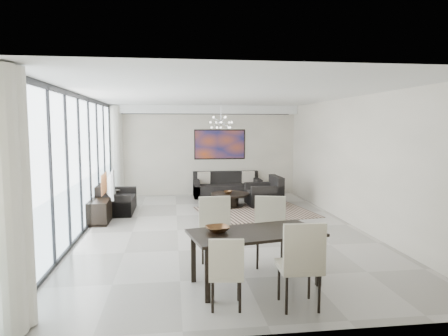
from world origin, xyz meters
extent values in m
cube|color=#A8A39B|center=(0.00, 0.00, 0.01)|extent=(6.00, 9.00, 0.02)
cube|color=white|center=(0.00, 0.00, 2.89)|extent=(6.00, 9.00, 0.02)
cube|color=beige|center=(0.00, 4.49, 1.45)|extent=(6.00, 0.02, 2.90)
cube|color=beige|center=(0.00, -4.49, 1.45)|extent=(6.00, 0.02, 2.90)
cube|color=beige|center=(2.99, 0.00, 1.45)|extent=(0.02, 9.00, 2.90)
cube|color=white|center=(-2.98, 0.00, 1.45)|extent=(0.01, 8.95, 2.85)
cube|color=black|center=(-2.94, 0.00, 2.85)|extent=(0.04, 8.95, 0.10)
cube|color=black|center=(-2.94, 0.00, 0.03)|extent=(0.04, 8.95, 0.06)
cube|color=black|center=(-2.94, -3.00, 1.45)|extent=(0.04, 0.05, 2.88)
cube|color=black|center=(-2.94, -2.00, 1.45)|extent=(0.04, 0.05, 2.88)
cube|color=black|center=(-2.94, -1.00, 1.45)|extent=(0.04, 0.05, 2.88)
cube|color=black|center=(-2.94, 0.00, 1.45)|extent=(0.04, 0.05, 2.88)
cube|color=black|center=(-2.94, 1.00, 1.45)|extent=(0.04, 0.05, 2.88)
cube|color=black|center=(-2.94, 2.00, 1.45)|extent=(0.04, 0.05, 2.88)
cube|color=black|center=(-2.94, 3.00, 1.45)|extent=(0.04, 0.05, 2.88)
cube|color=black|center=(-2.94, 4.00, 1.45)|extent=(0.04, 0.05, 2.88)
cylinder|color=white|center=(-2.80, -4.15, 1.45)|extent=(0.36, 0.36, 2.85)
cylinder|color=white|center=(-2.80, 4.15, 1.45)|extent=(0.36, 0.36, 2.85)
cube|color=white|center=(0.00, 4.30, 2.77)|extent=(5.98, 0.40, 0.26)
cube|color=#B44619|center=(0.50, 4.47, 1.65)|extent=(1.68, 0.04, 0.98)
cylinder|color=silver|center=(0.30, 2.50, 2.62)|extent=(0.02, 0.02, 0.55)
sphere|color=silver|center=(0.30, 2.50, 2.35)|extent=(0.12, 0.12, 0.12)
cube|color=black|center=(1.09, 1.57, 0.01)|extent=(3.19, 2.65, 0.01)
cylinder|color=black|center=(0.54, 2.39, 0.36)|extent=(1.08, 1.08, 0.04)
cylinder|color=black|center=(0.54, 2.39, 0.17)|extent=(0.47, 0.47, 0.33)
cylinder|color=black|center=(0.54, 2.39, 0.02)|extent=(0.75, 0.75, 0.03)
imported|color=brown|center=(0.48, 2.34, 0.41)|extent=(0.29, 0.29, 0.08)
cube|color=black|center=(0.68, 4.02, 0.19)|extent=(2.14, 0.87, 0.39)
cube|color=black|center=(0.68, 4.37, 0.58)|extent=(2.14, 0.17, 0.39)
cube|color=black|center=(-0.30, 4.02, 0.28)|extent=(0.17, 0.87, 0.56)
cube|color=black|center=(1.66, 4.02, 0.28)|extent=(0.17, 0.87, 0.56)
cube|color=black|center=(-2.50, 2.10, 0.19)|extent=(0.86, 1.54, 0.38)
cube|color=black|center=(-2.85, 2.10, 0.58)|extent=(0.17, 1.54, 0.38)
cube|color=black|center=(-2.50, 1.42, 0.28)|extent=(0.86, 0.17, 0.56)
cube|color=black|center=(-2.50, 2.78, 0.28)|extent=(0.86, 0.17, 0.56)
cube|color=black|center=(1.53, 2.51, 0.21)|extent=(0.96, 1.01, 0.41)
cube|color=black|center=(1.90, 2.53, 0.62)|extent=(0.22, 0.98, 0.41)
cube|color=black|center=(1.52, 2.91, 0.30)|extent=(0.93, 0.22, 0.60)
cube|color=black|center=(1.55, 2.12, 0.30)|extent=(0.93, 0.22, 0.60)
cylinder|color=black|center=(-2.65, 2.40, 0.52)|extent=(0.39, 0.39, 0.04)
cylinder|color=black|center=(-2.65, 2.40, 0.25)|extent=(0.06, 0.06, 0.49)
cylinder|color=black|center=(-2.65, 2.40, 0.01)|extent=(0.27, 0.27, 0.03)
cube|color=black|center=(-2.76, 1.32, 0.27)|extent=(0.48, 1.70, 0.53)
imported|color=gray|center=(-2.60, 1.29, 0.85)|extent=(0.27, 1.12, 0.64)
cube|color=black|center=(0.11, -3.10, 0.74)|extent=(1.98, 1.27, 0.04)
cube|color=black|center=(-0.62, -3.61, 0.36)|extent=(0.07, 0.07, 0.72)
cube|color=black|center=(-0.76, -2.91, 0.36)|extent=(0.07, 0.07, 0.72)
cube|color=black|center=(0.98, -3.29, 0.36)|extent=(0.07, 0.07, 0.72)
cube|color=black|center=(0.83, -2.59, 0.36)|extent=(0.07, 0.07, 0.72)
cube|color=beige|center=(-0.41, -3.77, 0.42)|extent=(0.47, 0.47, 0.06)
cube|color=beige|center=(-0.43, -3.96, 0.66)|extent=(0.42, 0.09, 0.51)
cylinder|color=black|center=(-0.55, -3.59, 0.20)|extent=(0.04, 0.04, 0.39)
cylinder|color=black|center=(-0.26, -3.96, 0.20)|extent=(0.04, 0.04, 0.39)
cube|color=beige|center=(0.49, -3.88, 0.51)|extent=(0.53, 0.53, 0.07)
cube|color=beige|center=(0.48, -4.10, 0.80)|extent=(0.51, 0.07, 0.62)
cylinder|color=black|center=(0.30, -3.67, 0.24)|extent=(0.04, 0.04, 0.48)
cylinder|color=black|center=(0.68, -4.08, 0.24)|extent=(0.04, 0.04, 0.48)
cube|color=beige|center=(-0.37, -2.39, 0.51)|extent=(0.53, 0.53, 0.07)
cube|color=beige|center=(-0.38, -2.17, 0.80)|extent=(0.51, 0.07, 0.62)
cylinder|color=black|center=(-0.16, -2.59, 0.24)|extent=(0.04, 0.04, 0.48)
cylinder|color=black|center=(-0.58, -2.20, 0.24)|extent=(0.04, 0.04, 0.48)
cube|color=beige|center=(0.50, -2.38, 0.50)|extent=(0.61, 0.61, 0.07)
cube|color=beige|center=(0.55, -2.17, 0.79)|extent=(0.50, 0.17, 0.61)
cylinder|color=black|center=(0.64, -2.62, 0.24)|extent=(0.04, 0.04, 0.47)
cylinder|color=black|center=(0.35, -2.15, 0.24)|extent=(0.04, 0.04, 0.47)
imported|color=brown|center=(-0.43, -3.05, 0.80)|extent=(0.40, 0.40, 0.08)
camera|label=1|loc=(-1.05, -8.51, 2.25)|focal=32.00mm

